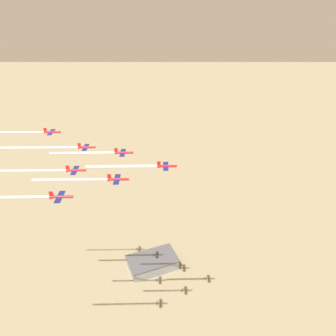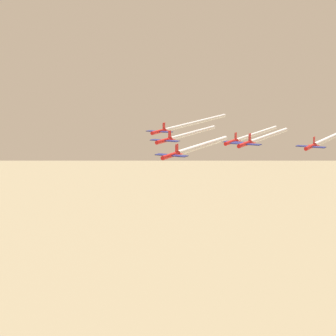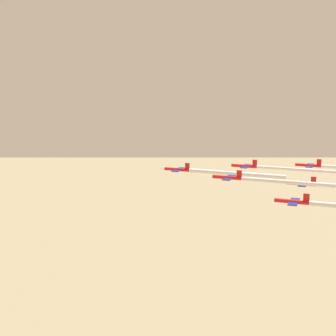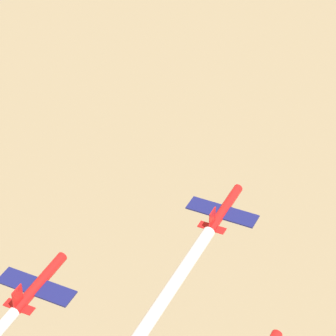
# 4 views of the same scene
# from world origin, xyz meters

# --- Properties ---
(jet_0) EXTENTS (8.04, 7.83, 2.72)m
(jet_0) POSITION_xyz_m (14.17, -43.05, 132.67)
(jet_0) COLOR red
(jet_1) EXTENTS (8.04, 7.83, 2.72)m
(jet_1) POSITION_xyz_m (27.59, -59.87, 133.62)
(jet_1) COLOR red
(jet_2) EXTENTS (8.04, 7.83, 2.72)m
(jet_2) POSITION_xyz_m (35.40, -39.49, 133.14)
(jet_2) COLOR red
(jet_3) EXTENTS (8.04, 7.83, 2.72)m
(jet_3) POSITION_xyz_m (41.01, -76.70, 131.25)
(jet_3) COLOR red
(jet_4) EXTENTS (8.04, 7.83, 2.72)m
(jet_4) POSITION_xyz_m (48.82, -56.32, 131.15)
(jet_4) COLOR red
(jet_5) EXTENTS (8.04, 7.83, 2.72)m
(jet_5) POSITION_xyz_m (56.62, -35.94, 132.75)
(jet_5) COLOR red
(smoke_trail_0) EXTENTS (27.47, 11.52, 1.26)m
(smoke_trail_0) POSITION_xyz_m (31.16, -49.55, 132.63)
(smoke_trail_0) COLOR white
(smoke_trail_1) EXTENTS (26.52, 10.99, 1.04)m
(smoke_trail_1) POSITION_xyz_m (44.14, -66.21, 133.58)
(smoke_trail_1) COLOR white
(smoke_trail_2) EXTENTS (26.70, 11.02, 0.99)m
(smoke_trail_2) POSITION_xyz_m (52.05, -45.87, 133.10)
(smoke_trail_2) COLOR white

